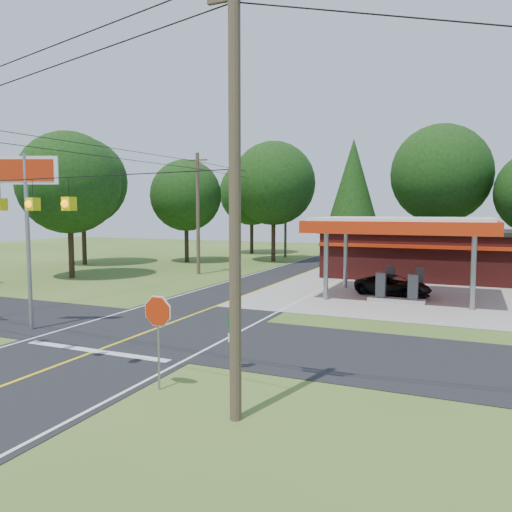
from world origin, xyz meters
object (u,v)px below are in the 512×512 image
at_px(big_stop_sign, 26,198).
at_px(suv_car, 393,286).
at_px(gas_canopy, 402,228).
at_px(octagonal_stop_sign, 158,318).

bearing_deg(big_stop_sign, suv_car, 48.69).
bearing_deg(suv_car, big_stop_sign, 158.61).
distance_m(suv_car, big_stop_sign, 21.10).
relative_size(gas_canopy, big_stop_sign, 1.37).
distance_m(suv_car, octagonal_stop_sign, 19.83).
height_order(suv_car, octagonal_stop_sign, octagonal_stop_sign).
xyz_separation_m(gas_canopy, suv_car, (-0.50, 0.35, -3.62)).
distance_m(gas_canopy, big_stop_sign, 20.59).
xyz_separation_m(suv_car, octagonal_stop_sign, (-4.00, -19.37, 1.51)).
distance_m(gas_canopy, octagonal_stop_sign, 19.65).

